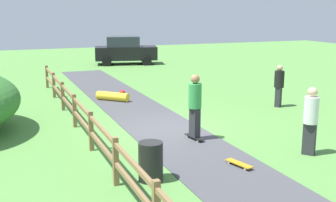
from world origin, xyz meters
name	(u,v)px	position (x,y,z in m)	size (l,w,h in m)	color
ground_plane	(163,129)	(0.00, 0.00, 0.00)	(60.00, 60.00, 0.00)	#568E42
asphalt_path	(163,129)	(0.00, 0.00, 0.01)	(2.40, 28.00, 0.02)	#47474C
wooden_fence	(82,116)	(-2.60, 0.00, 0.67)	(0.12, 18.12, 1.10)	olive
trash_bin	(151,161)	(-1.80, -3.89, 0.45)	(0.56, 0.56, 0.90)	black
skater_riding	(195,103)	(0.44, -1.46, 1.11)	(0.43, 0.82, 1.94)	black
skater_fallen	(114,96)	(-0.37, 4.85, 0.20)	(1.36, 1.36, 0.36)	yellow
skateboard_loose	(239,164)	(0.50, -3.90, 0.09)	(0.39, 0.82, 0.08)	#BF8C19
bystander_black	(279,84)	(5.40, 1.34, 0.91)	(0.53, 0.53, 1.66)	#2D2D33
bystander_white	(311,118)	(2.71, -3.76, 1.02)	(0.53, 0.53, 1.83)	#2D2D33
parked_car_black	(125,50)	(3.50, 16.34, 0.96)	(4.47, 2.70, 1.92)	black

